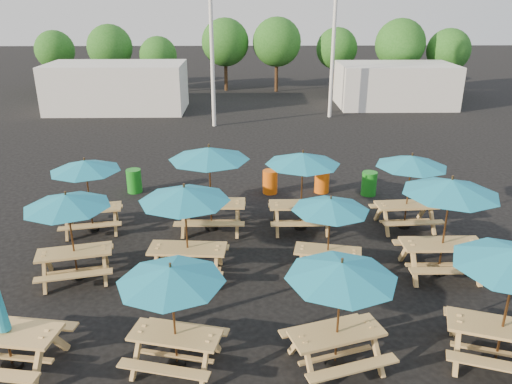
{
  "coord_description": "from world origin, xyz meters",
  "views": [
    {
      "loc": [
        -0.26,
        -12.18,
        6.5
      ],
      "look_at": [
        0.0,
        1.5,
        1.1
      ],
      "focal_mm": 35.0,
      "sensor_mm": 36.0,
      "label": 1
    }
  ],
  "objects_px": {
    "picnic_unit_4": "(185,199)",
    "picnic_unit_5": "(209,158)",
    "picnic_unit_7": "(330,209)",
    "waste_bin_1": "(270,182)",
    "waste_bin_3": "(369,183)",
    "picnic_unit_1": "(67,206)",
    "picnic_unit_3": "(171,280)",
    "picnic_unit_10": "(450,192)",
    "picnic_unit_11": "(411,165)",
    "waste_bin_2": "(322,181)",
    "picnic_unit_2": "(85,170)",
    "picnic_unit_6": "(341,276)",
    "waste_bin_0": "(134,181)",
    "picnic_unit_8": "(303,163)",
    "picnic_unit_0": "(3,322)"
  },
  "relations": [
    {
      "from": "picnic_unit_4",
      "to": "picnic_unit_5",
      "type": "bearing_deg",
      "value": 85.85
    },
    {
      "from": "picnic_unit_1",
      "to": "picnic_unit_8",
      "type": "relative_size",
      "value": 1.02
    },
    {
      "from": "picnic_unit_6",
      "to": "picnic_unit_11",
      "type": "xyz_separation_m",
      "value": [
        3.08,
        5.95,
        0.05
      ]
    },
    {
      "from": "picnic_unit_0",
      "to": "waste_bin_3",
      "type": "bearing_deg",
      "value": 53.4
    },
    {
      "from": "picnic_unit_11",
      "to": "picnic_unit_10",
      "type": "bearing_deg",
      "value": -92.39
    },
    {
      "from": "picnic_unit_8",
      "to": "waste_bin_2",
      "type": "bearing_deg",
      "value": 70.1
    },
    {
      "from": "picnic_unit_4",
      "to": "picnic_unit_7",
      "type": "height_order",
      "value": "picnic_unit_4"
    },
    {
      "from": "picnic_unit_3",
      "to": "picnic_unit_5",
      "type": "height_order",
      "value": "picnic_unit_5"
    },
    {
      "from": "picnic_unit_6",
      "to": "waste_bin_1",
      "type": "height_order",
      "value": "picnic_unit_6"
    },
    {
      "from": "picnic_unit_2",
      "to": "picnic_unit_11",
      "type": "height_order",
      "value": "picnic_unit_11"
    },
    {
      "from": "picnic_unit_3",
      "to": "picnic_unit_4",
      "type": "height_order",
      "value": "picnic_unit_4"
    },
    {
      "from": "waste_bin_0",
      "to": "waste_bin_3",
      "type": "bearing_deg",
      "value": -2.93
    },
    {
      "from": "picnic_unit_8",
      "to": "waste_bin_1",
      "type": "bearing_deg",
      "value": 104.73
    },
    {
      "from": "picnic_unit_5",
      "to": "picnic_unit_11",
      "type": "bearing_deg",
      "value": 0.92
    },
    {
      "from": "picnic_unit_10",
      "to": "picnic_unit_11",
      "type": "distance_m",
      "value": 2.67
    },
    {
      "from": "picnic_unit_3",
      "to": "picnic_unit_6",
      "type": "height_order",
      "value": "picnic_unit_6"
    },
    {
      "from": "picnic_unit_3",
      "to": "picnic_unit_6",
      "type": "xyz_separation_m",
      "value": [
        2.98,
        -0.04,
        0.07
      ]
    },
    {
      "from": "waste_bin_3",
      "to": "picnic_unit_1",
      "type": "bearing_deg",
      "value": -147.47
    },
    {
      "from": "picnic_unit_2",
      "to": "picnic_unit_6",
      "type": "bearing_deg",
      "value": -55.02
    },
    {
      "from": "picnic_unit_7",
      "to": "waste_bin_2",
      "type": "relative_size",
      "value": 2.68
    },
    {
      "from": "picnic_unit_0",
      "to": "waste_bin_2",
      "type": "relative_size",
      "value": 2.98
    },
    {
      "from": "picnic_unit_1",
      "to": "picnic_unit_6",
      "type": "bearing_deg",
      "value": -42.06
    },
    {
      "from": "picnic_unit_1",
      "to": "picnic_unit_5",
      "type": "height_order",
      "value": "picnic_unit_5"
    },
    {
      "from": "picnic_unit_4",
      "to": "picnic_unit_5",
      "type": "relative_size",
      "value": 0.94
    },
    {
      "from": "picnic_unit_4",
      "to": "waste_bin_2",
      "type": "distance_m",
      "value": 7.17
    },
    {
      "from": "picnic_unit_6",
      "to": "picnic_unit_10",
      "type": "bearing_deg",
      "value": 28.63
    },
    {
      "from": "picnic_unit_4",
      "to": "picnic_unit_3",
      "type": "bearing_deg",
      "value": -83.71
    },
    {
      "from": "picnic_unit_7",
      "to": "waste_bin_1",
      "type": "height_order",
      "value": "picnic_unit_7"
    },
    {
      "from": "picnic_unit_10",
      "to": "waste_bin_2",
      "type": "relative_size",
      "value": 3.05
    },
    {
      "from": "picnic_unit_5",
      "to": "picnic_unit_6",
      "type": "relative_size",
      "value": 1.01
    },
    {
      "from": "picnic_unit_2",
      "to": "waste_bin_1",
      "type": "relative_size",
      "value": 2.84
    },
    {
      "from": "picnic_unit_3",
      "to": "waste_bin_2",
      "type": "distance_m",
      "value": 9.81
    },
    {
      "from": "picnic_unit_0",
      "to": "picnic_unit_6",
      "type": "height_order",
      "value": "picnic_unit_0"
    },
    {
      "from": "picnic_unit_3",
      "to": "picnic_unit_7",
      "type": "xyz_separation_m",
      "value": [
        3.31,
        3.22,
        -0.06
      ]
    },
    {
      "from": "picnic_unit_10",
      "to": "waste_bin_2",
      "type": "xyz_separation_m",
      "value": [
        -2.15,
        5.6,
        -1.77
      ]
    },
    {
      "from": "picnic_unit_10",
      "to": "waste_bin_0",
      "type": "relative_size",
      "value": 3.05
    },
    {
      "from": "waste_bin_0",
      "to": "picnic_unit_2",
      "type": "bearing_deg",
      "value": -100.76
    },
    {
      "from": "waste_bin_3",
      "to": "picnic_unit_3",
      "type": "bearing_deg",
      "value": -123.11
    },
    {
      "from": "picnic_unit_5",
      "to": "picnic_unit_10",
      "type": "height_order",
      "value": "picnic_unit_5"
    },
    {
      "from": "picnic_unit_7",
      "to": "waste_bin_3",
      "type": "distance_m",
      "value": 5.97
    },
    {
      "from": "picnic_unit_5",
      "to": "picnic_unit_7",
      "type": "distance_m",
      "value": 4.08
    },
    {
      "from": "picnic_unit_6",
      "to": "waste_bin_1",
      "type": "bearing_deg",
      "value": 77.85
    },
    {
      "from": "picnic_unit_0",
      "to": "picnic_unit_8",
      "type": "xyz_separation_m",
      "value": [
        6.01,
        5.9,
        1.05
      ]
    },
    {
      "from": "picnic_unit_1",
      "to": "waste_bin_1",
      "type": "relative_size",
      "value": 2.94
    },
    {
      "from": "picnic_unit_1",
      "to": "picnic_unit_10",
      "type": "xyz_separation_m",
      "value": [
        8.99,
        0.07,
        0.25
      ]
    },
    {
      "from": "picnic_unit_4",
      "to": "picnic_unit_5",
      "type": "distance_m",
      "value": 2.73
    },
    {
      "from": "picnic_unit_2",
      "to": "waste_bin_2",
      "type": "bearing_deg",
      "value": 10.98
    },
    {
      "from": "picnic_unit_7",
      "to": "waste_bin_1",
      "type": "distance_m",
      "value": 5.86
    },
    {
      "from": "picnic_unit_11",
      "to": "waste_bin_3",
      "type": "bearing_deg",
      "value": 96.03
    },
    {
      "from": "picnic_unit_1",
      "to": "picnic_unit_11",
      "type": "height_order",
      "value": "picnic_unit_11"
    }
  ]
}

